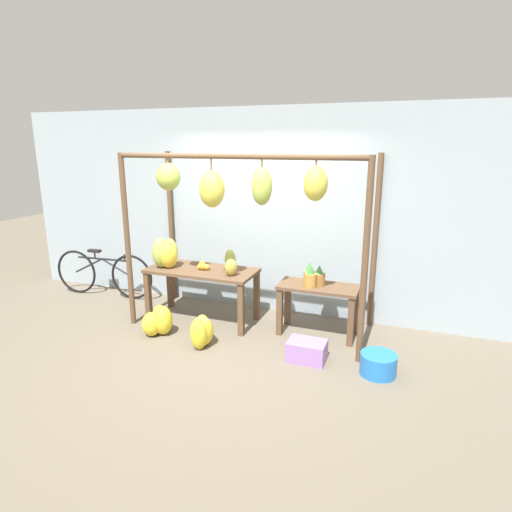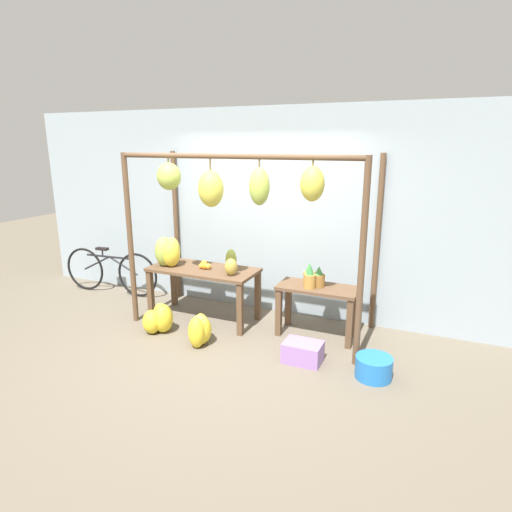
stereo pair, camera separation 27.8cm
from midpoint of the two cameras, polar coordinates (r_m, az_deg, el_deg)
The scene contains 14 objects.
ground_plane at distance 5.07m, azimuth -3.00°, elevation -12.50°, with size 20.00×20.00×0.00m, color #665B4C.
shop_wall_back at distance 5.92m, azimuth 3.15°, elevation 5.79°, with size 8.00×0.08×2.80m.
stall_awning at distance 4.98m, azimuth -1.06°, elevation 7.41°, with size 3.03×1.22×2.22m.
display_table_main at distance 5.74m, azimuth -5.64°, elevation -2.74°, with size 1.44×0.65×0.72m.
display_table_side at distance 5.32m, azimuth 9.71°, elevation -5.56°, with size 0.97×0.46×0.64m.
banana_pile_on_table at distance 5.84m, azimuth -10.11°, elevation 0.49°, with size 0.41×0.37×0.40m.
orange_pile at distance 5.68m, azimuth -5.44°, elevation -1.27°, with size 0.19×0.17×0.09m.
pineapple_cluster at distance 5.24m, azimuth 9.08°, elevation -2.81°, with size 0.28×0.28×0.28m.
banana_pile_ground_left at distance 5.57m, azimuth -11.41°, elevation -8.22°, with size 0.46×0.44×0.37m.
banana_pile_ground_right at distance 5.16m, azimuth -5.98°, elevation -9.80°, with size 0.37×0.45×0.38m.
fruit_crate_white at distance 4.84m, azimuth 7.94°, elevation -12.58°, with size 0.42×0.29×0.22m.
blue_bucket at distance 4.69m, azimuth 17.12°, elevation -14.03°, with size 0.37×0.37×0.22m.
parked_bicycle at distance 7.11m, azimuth -17.77°, elevation -1.92°, with size 1.69×0.16×0.74m.
papaya_pile at distance 5.46m, azimuth -1.90°, elevation -0.90°, with size 0.29×0.39×0.29m.
Camera 2 is at (2.17, -3.97, 2.33)m, focal length 30.00 mm.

